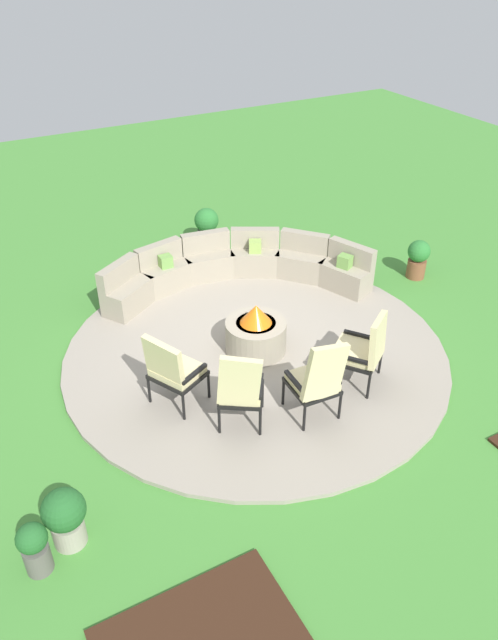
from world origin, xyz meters
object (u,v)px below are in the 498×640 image
(lounge_chair_front_right, at_px, (240,388))
(lounge_chair_back_right, at_px, (363,349))
(lounge_chair_back_left, at_px, (317,379))
(potted_plant_0, at_px, (34,547))
(lounge_chair_front_left, at_px, (173,369))
(fire_pit, at_px, (256,333))
(potted_plant_2, at_px, (65,516))
(potted_plant_3, at_px, (418,258))
(curved_stone_bench, at_px, (235,268))
(potted_plant_1, at_px, (207,226))

(lounge_chair_front_right, relative_size, lounge_chair_back_right, 1.08)
(lounge_chair_back_right, bearing_deg, lounge_chair_back_left, 160.46)
(potted_plant_0, bearing_deg, lounge_chair_front_left, 36.71)
(fire_pit, xyz_separation_m, lounge_chair_back_right, (0.87, -1.28, 0.25))
(lounge_chair_front_left, height_order, potted_plant_2, lounge_chair_front_left)
(lounge_chair_front_right, relative_size, potted_plant_3, 1.65)
(lounge_chair_front_left, relative_size, potted_plant_3, 1.55)
(lounge_chair_back_left, relative_size, potted_plant_2, 1.71)
(lounge_chair_back_left, relative_size, lounge_chair_back_right, 1.12)
(lounge_chair_front_right, bearing_deg, fire_pit, 86.77)
(lounge_chair_front_right, xyz_separation_m, lounge_chair_back_left, (0.87, -0.30, 0.01))
(potted_plant_3, bearing_deg, potted_plant_0, -159.33)
(lounge_chair_back_left, relative_size, potted_plant_0, 1.95)
(potted_plant_0, distance_m, potted_plant_2, 0.38)
(lounge_chair_back_right, height_order, potted_plant_2, lounge_chair_back_right)
(lounge_chair_front_left, xyz_separation_m, lounge_chair_front_right, (0.55, -0.74, 0.02))
(lounge_chair_front_left, distance_m, potted_plant_3, 5.10)
(curved_stone_bench, relative_size, potted_plant_1, 5.50)
(potted_plant_0, bearing_deg, fire_pit, 30.22)
(potted_plant_0, bearing_deg, potted_plant_1, 51.49)
(lounge_chair_front_left, bearing_deg, potted_plant_1, 122.84)
(potted_plant_0, relative_size, potted_plant_3, 0.88)
(fire_pit, distance_m, lounge_chair_back_right, 1.56)
(lounge_chair_front_left, height_order, potted_plant_1, lounge_chair_front_left)
(potted_plant_1, bearing_deg, potted_plant_3, -46.48)
(potted_plant_1, xyz_separation_m, potted_plant_2, (-3.99, -5.28, -0.03))
(potted_plant_1, distance_m, potted_plant_3, 3.87)
(lounge_chair_front_left, bearing_deg, potted_plant_3, 75.96)
(curved_stone_bench, xyz_separation_m, potted_plant_2, (-3.75, -3.66, 0.02))
(lounge_chair_back_left, height_order, potted_plant_0, lounge_chair_back_left)
(curved_stone_bench, xyz_separation_m, potted_plant_1, (0.24, 1.62, 0.06))
(lounge_chair_front_right, bearing_deg, potted_plant_0, -130.73)
(lounge_chair_front_right, relative_size, potted_plant_0, 1.88)
(lounge_chair_front_right, xyz_separation_m, potted_plant_0, (-2.58, -0.78, -0.30))
(fire_pit, relative_size, lounge_chair_front_left, 0.81)
(fire_pit, bearing_deg, potted_plant_1, 76.06)
(lounge_chair_back_left, height_order, potted_plant_3, lounge_chair_back_left)
(curved_stone_bench, bearing_deg, potted_plant_1, 81.56)
(curved_stone_bench, distance_m, potted_plant_1, 1.64)
(lounge_chair_front_right, bearing_deg, potted_plant_2, -132.24)
(lounge_chair_front_right, distance_m, potted_plant_0, 2.71)
(potted_plant_2, bearing_deg, lounge_chair_front_left, 38.54)
(potted_plant_1, distance_m, potted_plant_2, 6.62)
(potted_plant_2, bearing_deg, potted_plant_3, 20.39)
(potted_plant_2, bearing_deg, potted_plant_1, 52.89)
(potted_plant_1, height_order, potted_plant_2, potted_plant_1)
(lounge_chair_back_left, height_order, potted_plant_2, lounge_chair_back_left)
(lounge_chair_back_left, height_order, potted_plant_1, lounge_chair_back_left)
(lounge_chair_front_left, xyz_separation_m, potted_plant_0, (-2.03, -1.51, -0.28))
(lounge_chair_front_left, height_order, potted_plant_3, lounge_chair_front_left)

